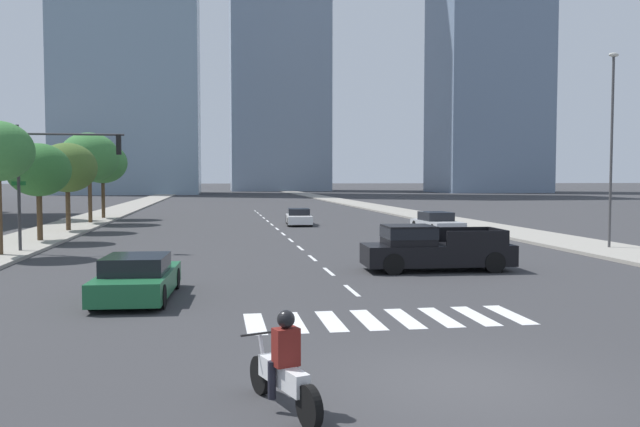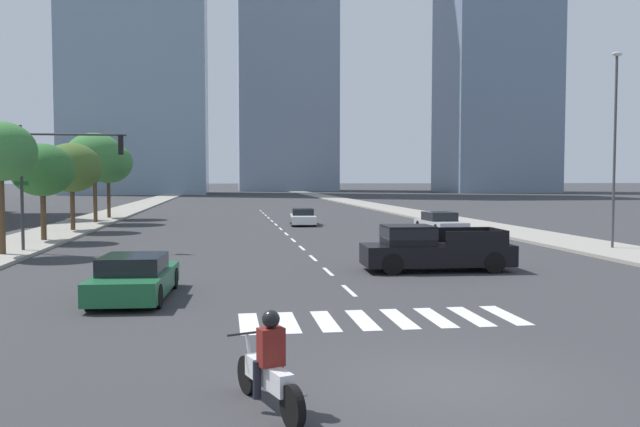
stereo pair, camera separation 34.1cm
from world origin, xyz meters
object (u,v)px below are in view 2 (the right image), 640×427
Objects in this scene: sedan_green_2 at (135,278)px; pickup_truck at (430,249)px; street_tree_second at (42,170)px; street_tree_fifth at (108,163)px; traffic_signal_far at (62,164)px; street_tree_fourth at (94,158)px; street_tree_nearest at (0,152)px; sedan_white_0 at (303,217)px; street_lamp_east at (615,137)px; motorcycle_third at (269,371)px; street_tree_third at (72,168)px; sedan_silver_1 at (440,223)px.

pickup_truck is at bearing -64.40° from sedan_green_2.
street_tree_fifth is at bearing 90.00° from street_tree_second.
street_tree_fourth is at bearing 96.57° from traffic_signal_far.
street_tree_fourth reaches higher than street_tree_fifth.
sedan_white_0 is at bearing 48.82° from street_tree_nearest.
street_lamp_east is 1.47× the size of street_tree_fifth.
pickup_truck is 1.09× the size of street_tree_second.
street_tree_fourth is at bearing 141.59° from street_lamp_east.
motorcycle_third is 0.43× the size of street_tree_second.
pickup_truck is 36.61m from street_tree_fifth.
street_tree_second reaches higher than pickup_truck.
street_tree_fifth reaches higher than motorcycle_third.
sedan_green_2 is at bearing -79.28° from street_tree_fifth.
street_tree_nearest is 0.86× the size of street_tree_fourth.
sedan_white_0 is 22.76m from street_lamp_east.
street_tree_fourth is (0.00, 20.18, 0.38)m from street_tree_nearest.
motorcycle_third is 0.24× the size of street_lamp_east.
street_tree_third is 7.23m from street_tree_fourth.
street_lamp_east reaches higher than motorcycle_third.
street_tree_third is at bearing -47.09° from pickup_truck.
sedan_green_2 is 0.51× the size of street_lamp_east.
street_tree_second is at bearing -84.48° from sedan_silver_1.
street_lamp_east is (10.49, 5.08, 4.47)m from pickup_truck.
traffic_signal_far reaches higher than street_tree_third.
street_tree_third is (-14.97, -4.11, 3.48)m from sedan_white_0.
sedan_green_2 is at bearing -67.93° from street_tree_second.
pickup_truck is at bearing -154.15° from street_lamp_east.
sedan_green_2 is 31.79m from street_tree_fourth.
pickup_truck is at bearing -28.75° from traffic_signal_far.
street_tree_third is 0.88× the size of street_tree_fifth.
street_tree_third is (-10.02, 32.87, 3.44)m from motorcycle_third.
street_tree_fourth is (-16.78, 26.71, 4.07)m from pickup_truck.
pickup_truck is 31.80m from street_tree_fourth.
sedan_silver_1 is at bearing -107.97° from pickup_truck.
street_lamp_east is 30.89m from street_tree_third.
street_tree_second is (-27.27, 7.86, -1.48)m from street_lamp_east.
pickup_truck is 25.95m from street_tree_third.
pickup_truck is 0.98× the size of traffic_signal_far.
sedan_white_0 is 10.79m from sedan_silver_1.
pickup_truck is at bearing -21.24° from street_tree_nearest.
street_tree_third is at bearing -100.99° from sedan_silver_1.
street_lamp_east is at bearing -151.90° from pickup_truck.
street_tree_second is at bearing 113.65° from traffic_signal_far.
pickup_truck is 10.69m from sedan_green_2.
pickup_truck is at bearing -62.55° from street_tree_fifth.
sedan_silver_1 is 25.43m from street_tree_fourth.
sedan_green_2 is 0.82× the size of traffic_signal_far.
traffic_signal_far reaches higher than pickup_truck.
street_lamp_east is 1.67× the size of street_tree_third.
street_tree_second is (-10.02, 26.28, 3.21)m from motorcycle_third.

